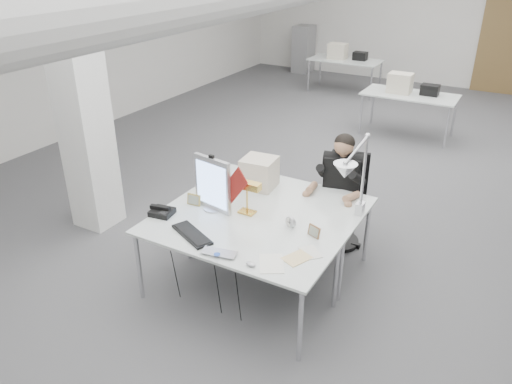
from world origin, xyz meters
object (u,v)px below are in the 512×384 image
Objects in this scene: monitor at (213,184)px; beige_monitor at (259,173)px; desk_main at (235,236)px; laptop at (217,256)px; seated_person at (342,173)px; office_chair at (341,198)px; architect_lamp at (355,180)px; bankers_lamp at (247,198)px; desk_phone at (162,212)px.

monitor is 0.69m from beige_monitor.
desk_main is 5.94× the size of laptop.
office_chair is at bearing 76.80° from seated_person.
architect_lamp is (0.84, 0.67, 0.48)m from desk_main.
seated_person reaches higher than bankers_lamp.
bankers_lamp is at bearing 105.75° from desk_main.
architect_lamp reaches higher than desk_main.
beige_monitor is at bearing -159.98° from office_chair.
beige_monitor is (0.51, 1.01, 0.14)m from desk_phone.
bankers_lamp is at bearing -132.62° from seated_person.
desk_main is 1.55× the size of office_chair.
seated_person is 2.88× the size of beige_monitor.
monitor is 0.58× the size of architect_lamp.
office_chair is at bearing 61.89° from bankers_lamp.
office_chair is at bearing 66.61° from laptop.
bankers_lamp is 1.50× the size of desk_phone.
laptop is at bearing -80.72° from beige_monitor.
office_chair is 1.91m from laptop.
desk_main is 0.81m from desk_phone.
bankers_lamp reaches higher than desk_main.
architect_lamp reaches higher than seated_person.
architect_lamp is (1.66, 0.70, 0.44)m from desk_phone.
architect_lamp is at bearing 25.43° from monitor.
architect_lamp is at bearing 15.65° from bankers_lamp.
desk_phone is (-0.81, -0.03, 0.04)m from desk_main.
monitor is at bearing 144.67° from desk_main.
monitor reaches higher than laptop.
monitor is 0.56m from desk_phone.
bankers_lamp is 0.60m from beige_monitor.
monitor is at bearing 34.37° from desk_phone.
desk_main is 1.18m from architect_lamp.
office_chair is at bearing 27.89° from beige_monitor.
office_chair is at bearing 72.71° from desk_main.
monitor reaches higher than bankers_lamp.
office_chair reaches higher than laptop.
seated_person is 1.17m from bankers_lamp.
architect_lamp is at bearing 42.08° from laptop.
seated_person is 1.82× the size of monitor.
office_chair is 3.67× the size of bankers_lamp.
desk_main is 8.53× the size of desk_phone.
beige_monitor is (-0.76, -0.50, 0.34)m from office_chair.
beige_monitor is at bearing 142.29° from architect_lamp.
monitor is at bearing -141.12° from office_chair.
monitor is 2.57× the size of desk_phone.
bankers_lamp is at bearing -77.43° from beige_monitor.
desk_phone is 1.14m from beige_monitor.
bankers_lamp is (-0.17, 0.79, 0.15)m from laptop.
laptop is (-0.41, -1.86, 0.19)m from office_chair.
office_chair is 3.39× the size of beige_monitor.
laptop is at bearing -30.81° from desk_phone.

